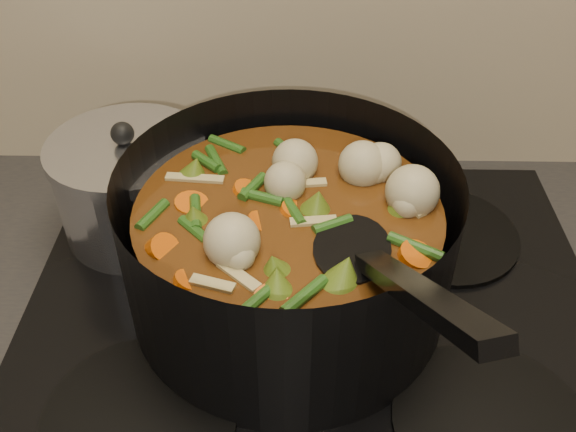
{
  "coord_description": "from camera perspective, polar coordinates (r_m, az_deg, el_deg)",
  "views": [
    {
      "loc": [
        -0.02,
        1.47,
        1.45
      ],
      "look_at": [
        -0.03,
        1.95,
        1.05
      ],
      "focal_mm": 40.0,
      "sensor_mm": 36.0,
      "label": 1
    }
  ],
  "objects": [
    {
      "name": "stovetop",
      "position": [
        0.7,
        2.23,
        -9.22
      ],
      "size": [
        0.62,
        0.54,
        0.03
      ],
      "color": "black",
      "rests_on": "counter"
    },
    {
      "name": "stockpot",
      "position": [
        0.65,
        0.05,
        -2.69
      ],
      "size": [
        0.35,
        0.44,
        0.25
      ],
      "rotation": [
        0.0,
        0.0,
        0.06
      ],
      "color": "black",
      "rests_on": "stovetop"
    },
    {
      "name": "saucepan",
      "position": [
        0.78,
        -13.65,
        2.58
      ],
      "size": [
        0.18,
        0.18,
        0.15
      ],
      "rotation": [
        0.0,
        0.0,
        -0.17
      ],
      "color": "silver",
      "rests_on": "stovetop"
    }
  ]
}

